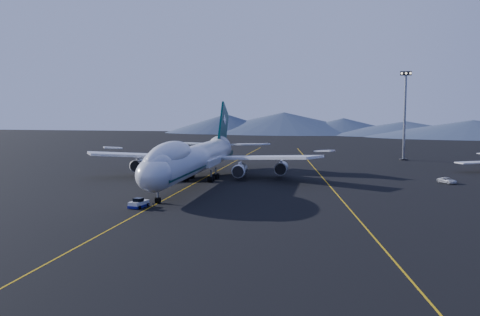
% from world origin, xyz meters
% --- Properties ---
extents(ground, '(500.00, 500.00, 0.00)m').
position_xyz_m(ground, '(0.00, 0.00, 0.00)').
color(ground, black).
rests_on(ground, ground).
extents(taxiway_line_main, '(0.25, 220.00, 0.01)m').
position_xyz_m(taxiway_line_main, '(0.00, 0.00, 0.01)').
color(taxiway_line_main, '#D49F0C').
rests_on(taxiway_line_main, ground).
extents(taxiway_line_side, '(28.08, 198.09, 0.01)m').
position_xyz_m(taxiway_line_side, '(30.00, 10.00, 0.01)').
color(taxiway_line_side, '#D49F0C').
rests_on(taxiway_line_side, ground).
extents(boeing_747, '(59.62, 72.43, 19.37)m').
position_xyz_m(boeing_747, '(0.00, 0.03, 5.81)').
color(boeing_747, silver).
rests_on(boeing_747, ground).
extents(pushback_tug, '(3.07, 4.49, 1.80)m').
position_xyz_m(pushback_tug, '(-1.97, -31.07, 0.57)').
color(pushback_tug, silver).
rests_on(pushback_tug, ground).
extents(service_van, '(4.63, 5.24, 1.35)m').
position_xyz_m(service_van, '(58.28, 10.22, 0.67)').
color(service_van, silver).
rests_on(service_van, ground).
extents(floodlight_mast, '(3.64, 2.73, 29.45)m').
position_xyz_m(floodlight_mast, '(54.76, 64.36, 14.92)').
color(floodlight_mast, black).
rests_on(floodlight_mast, ground).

